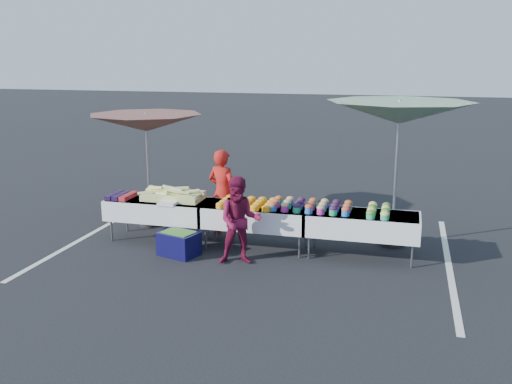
% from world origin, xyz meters
% --- Properties ---
extents(ground, '(80.00, 80.00, 0.00)m').
position_xyz_m(ground, '(0.00, 0.00, 0.00)').
color(ground, black).
extents(stripe_left, '(0.10, 5.00, 0.00)m').
position_xyz_m(stripe_left, '(-3.20, 0.00, 0.00)').
color(stripe_left, silver).
rests_on(stripe_left, ground).
extents(stripe_right, '(0.10, 5.00, 0.00)m').
position_xyz_m(stripe_right, '(3.20, 0.00, 0.00)').
color(stripe_right, silver).
rests_on(stripe_right, ground).
extents(table_left, '(1.86, 0.81, 0.75)m').
position_xyz_m(table_left, '(-1.80, 0.00, 0.58)').
color(table_left, white).
rests_on(table_left, ground).
extents(table_center, '(1.86, 0.81, 0.75)m').
position_xyz_m(table_center, '(0.00, 0.00, 0.58)').
color(table_center, white).
rests_on(table_center, ground).
extents(table_right, '(1.86, 0.81, 0.75)m').
position_xyz_m(table_right, '(1.80, 0.00, 0.58)').
color(table_right, white).
rests_on(table_right, ground).
extents(berry_punnets, '(0.40, 0.54, 0.08)m').
position_xyz_m(berry_punnets, '(-2.51, -0.06, 0.79)').
color(berry_punnets, black).
rests_on(berry_punnets, table_left).
extents(corn_pile, '(1.16, 0.57, 0.26)m').
position_xyz_m(corn_pile, '(-1.54, 0.04, 0.84)').
color(corn_pile, '#B0C967').
rests_on(corn_pile, table_left).
extents(plastic_bags, '(0.30, 0.25, 0.05)m').
position_xyz_m(plastic_bags, '(-1.50, -0.30, 0.78)').
color(plastic_bags, white).
rests_on(plastic_bags, table_left).
extents(carrot_bowls, '(0.95, 0.69, 0.11)m').
position_xyz_m(carrot_bowls, '(-0.15, -0.01, 0.80)').
color(carrot_bowls, '#FAA41B').
rests_on(carrot_bowls, table_center).
extents(potato_cups, '(1.34, 0.58, 0.16)m').
position_xyz_m(potato_cups, '(0.95, 0.00, 0.83)').
color(potato_cups, blue).
rests_on(potato_cups, table_right).
extents(bean_baskets, '(0.36, 0.68, 0.15)m').
position_xyz_m(bean_baskets, '(2.06, -0.01, 0.82)').
color(bean_baskets, '#28A36C').
rests_on(bean_baskets, table_right).
extents(vendor, '(0.67, 0.53, 1.62)m').
position_xyz_m(vendor, '(-0.79, 0.55, 0.81)').
color(vendor, '#B31A14').
rests_on(vendor, ground).
extents(customer, '(0.82, 0.72, 1.42)m').
position_xyz_m(customer, '(-0.05, -0.80, 0.71)').
color(customer, maroon).
rests_on(customer, ground).
extents(umbrella_left, '(2.45, 2.45, 2.21)m').
position_xyz_m(umbrella_left, '(-2.37, 0.78, 2.01)').
color(umbrella_left, black).
rests_on(umbrella_left, ground).
extents(umbrella_right, '(2.67, 2.67, 2.55)m').
position_xyz_m(umbrella_right, '(2.28, 0.80, 2.31)').
color(umbrella_right, black).
rests_on(umbrella_right, ground).
extents(storage_bin, '(0.73, 0.62, 0.41)m').
position_xyz_m(storage_bin, '(-1.15, -0.69, 0.21)').
color(storage_bin, '#0C0B37').
rests_on(storage_bin, ground).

